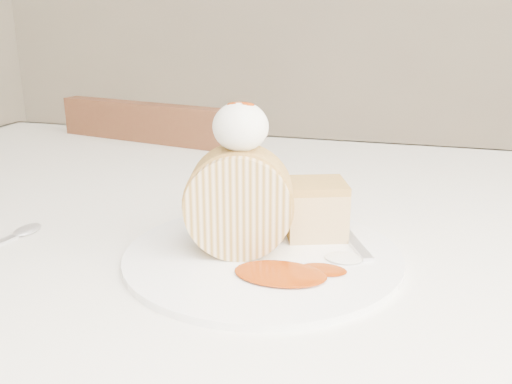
# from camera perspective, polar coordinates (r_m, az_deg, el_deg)

# --- Properties ---
(table) EXTENTS (1.40, 0.90, 0.75)m
(table) POSITION_cam_1_polar(r_m,az_deg,el_deg) (0.77, -0.14, -8.15)
(table) COLOR silver
(table) RESTS_ON ground
(chair_far) EXTENTS (0.46, 0.46, 0.82)m
(chair_far) POSITION_cam_1_polar(r_m,az_deg,el_deg) (1.31, -7.52, -6.04)
(chair_far) COLOR brown
(chair_far) RESTS_ON ground
(plate) EXTENTS (0.37, 0.37, 0.01)m
(plate) POSITION_cam_1_polar(r_m,az_deg,el_deg) (0.60, 0.67, -6.37)
(plate) COLOR white
(plate) RESTS_ON table
(roulade_slice) EXTENTS (0.12, 0.08, 0.11)m
(roulade_slice) POSITION_cam_1_polar(r_m,az_deg,el_deg) (0.58, -1.71, -1.03)
(roulade_slice) COLOR beige
(roulade_slice) RESTS_ON plate
(cake_chunk) EXTENTS (0.08, 0.08, 0.05)m
(cake_chunk) POSITION_cam_1_polar(r_m,az_deg,el_deg) (0.63, 5.98, -2.02)
(cake_chunk) COLOR #BC8F47
(cake_chunk) RESTS_ON plate
(whipped_cream) EXTENTS (0.06, 0.06, 0.05)m
(whipped_cream) POSITION_cam_1_polar(r_m,az_deg,el_deg) (0.56, -1.56, 6.54)
(whipped_cream) COLOR white
(whipped_cream) RESTS_ON roulade_slice
(caramel_drizzle) EXTENTS (0.03, 0.02, 0.01)m
(caramel_drizzle) POSITION_cam_1_polar(r_m,az_deg,el_deg) (0.56, -1.55, 9.33)
(caramel_drizzle) COLOR #8A2C05
(caramel_drizzle) RESTS_ON whipped_cream
(caramel_pool) EXTENTS (0.10, 0.08, 0.00)m
(caramel_pool) POSITION_cam_1_polar(r_m,az_deg,el_deg) (0.54, 2.43, -8.14)
(caramel_pool) COLOR #8A2C05
(caramel_pool) RESTS_ON plate
(fork) EXTENTS (0.09, 0.16, 0.00)m
(fork) POSITION_cam_1_polar(r_m,az_deg,el_deg) (0.64, 9.32, -4.47)
(fork) COLOR silver
(fork) RESTS_ON plate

